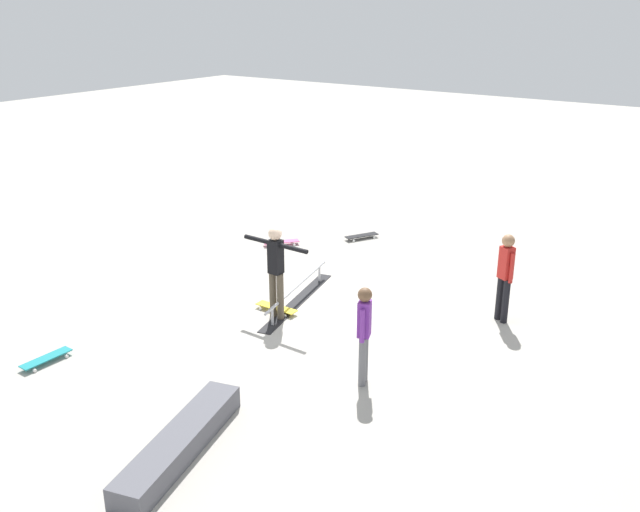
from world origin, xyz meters
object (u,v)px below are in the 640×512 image
object	(u,v)px
loose_skateboard_teal	(46,358)
skateboard_main	(276,308)
bystander_red_shirt	(505,273)
skater_main	(276,266)
loose_skateboard_pink	(281,242)
loose_skateboard_black	(362,236)
skate_ledge	(180,443)
grind_rail	(298,294)
bystander_purple_shirt	(364,330)

from	to	relation	value
loose_skateboard_teal	skateboard_main	bearing A→B (deg)	-25.09
bystander_red_shirt	skater_main	bearing A→B (deg)	-118.48
loose_skateboard_pink	loose_skateboard_black	world-z (taller)	same
skate_ledge	bystander_red_shirt	size ratio (longest dim) A/B	1.52
grind_rail	bystander_purple_shirt	world-z (taller)	bystander_purple_shirt
skate_ledge	skater_main	distance (m)	4.02
loose_skateboard_teal	loose_skateboard_pink	bearing A→B (deg)	4.97
skateboard_main	loose_skateboard_black	distance (m)	4.35
skateboard_main	bystander_purple_shirt	world-z (taller)	bystander_purple_shirt
grind_rail	loose_skateboard_pink	size ratio (longest dim) A/B	3.78
skater_main	skateboard_main	xyz separation A→B (m)	(-0.20, -0.17, -0.89)
grind_rail	bystander_purple_shirt	distance (m)	3.10
grind_rail	loose_skateboard_pink	xyz separation A→B (m)	(-2.29, -2.17, -0.07)
skate_ledge	loose_skateboard_pink	xyz separation A→B (m)	(-6.72, -3.71, -0.08)
loose_skateboard_teal	skater_main	bearing A→B (deg)	-28.74
bystander_red_shirt	loose_skateboard_pink	size ratio (longest dim) A/B	2.12
grind_rail	bystander_purple_shirt	size ratio (longest dim) A/B	1.88
bystander_red_shirt	loose_skateboard_teal	bearing A→B (deg)	-105.40
skate_ledge	bystander_purple_shirt	world-z (taller)	bystander_purple_shirt
skateboard_main	loose_skateboard_pink	xyz separation A→B (m)	(-2.85, -2.12, 0.00)
loose_skateboard_pink	bystander_purple_shirt	bearing A→B (deg)	89.81
loose_skateboard_teal	bystander_purple_shirt	bearing A→B (deg)	-60.56
skater_main	loose_skateboard_teal	distance (m)	3.87
skater_main	bystander_purple_shirt	bearing A→B (deg)	-21.57
grind_rail	skater_main	world-z (taller)	skater_main
bystander_purple_shirt	grind_rail	bearing A→B (deg)	34.87
skate_ledge	loose_skateboard_black	xyz separation A→B (m)	(-8.13, -2.45, -0.08)
loose_skateboard_pink	skater_main	bearing A→B (deg)	77.70
grind_rail	skateboard_main	world-z (taller)	grind_rail
skate_ledge	bystander_red_shirt	world-z (taller)	bystander_red_shirt
loose_skateboard_black	bystander_red_shirt	bearing A→B (deg)	-90.14
skater_main	loose_skateboard_teal	size ratio (longest dim) A/B	2.06
skater_main	skateboard_main	world-z (taller)	skater_main
bystander_red_shirt	grind_rail	bearing A→B (deg)	-129.49
grind_rail	skater_main	bearing A→B (deg)	-4.31
bystander_red_shirt	bystander_purple_shirt	distance (m)	3.24
skater_main	loose_skateboard_pink	size ratio (longest dim) A/B	2.25
skate_ledge	loose_skateboard_black	distance (m)	8.49
bystander_purple_shirt	loose_skateboard_black	size ratio (longest dim) A/B	1.86
skater_main	loose_skateboard_black	xyz separation A→B (m)	(-4.46, -1.03, -0.89)
skate_ledge	skateboard_main	xyz separation A→B (m)	(-3.87, -1.59, -0.08)
skateboard_main	loose_skateboard_pink	size ratio (longest dim) A/B	1.09
bystander_red_shirt	bystander_purple_shirt	size ratio (longest dim) A/B	1.05
bystander_red_shirt	loose_skateboard_teal	distance (m)	7.47
grind_rail	skate_ledge	bearing A→B (deg)	6.12
bystander_red_shirt	skateboard_main	bearing A→B (deg)	-122.27
skateboard_main	bystander_purple_shirt	xyz separation A→B (m)	(1.19, 2.53, 0.76)
loose_skateboard_pink	loose_skateboard_black	bearing A→B (deg)	179.11
grind_rail	bystander_red_shirt	world-z (taller)	bystander_red_shirt
grind_rail	bystander_purple_shirt	bearing A→B (deg)	41.90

